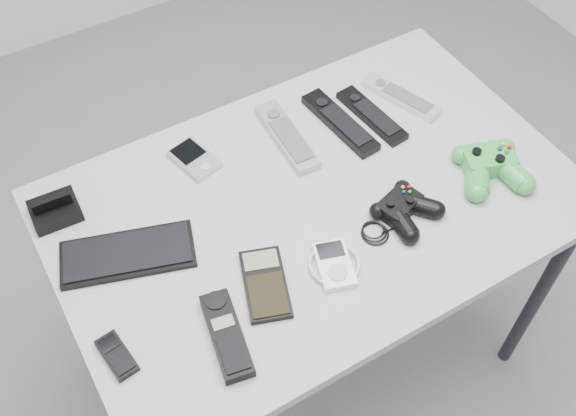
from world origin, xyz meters
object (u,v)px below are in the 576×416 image
pda_keyboard (128,254)px  calculator (265,284)px  controller_green (491,165)px  remote_black_b (372,115)px  desk (314,218)px  cordless_handset (227,335)px  remote_silver_a (287,136)px  remote_silver_b (401,97)px  pda (194,159)px  mp3_player (334,264)px  mobile_phone (117,355)px  remote_black_a (340,122)px  controller_black (404,208)px

pda_keyboard → calculator: (0.20, -0.19, -0.00)m
controller_green → pda_keyboard: bearing=-174.6°
remote_black_b → desk: bearing=-155.4°
pda_keyboard → cordless_handset: cordless_handset is taller
remote_silver_a → pda_keyboard: bearing=-161.9°
remote_silver_a → remote_silver_b: bearing=-1.4°
calculator → desk: bearing=53.4°
pda → remote_black_b: 0.42m
pda_keyboard → mp3_player: 0.40m
controller_green → mobile_phone: bearing=-160.4°
pda → remote_black_a: bearing=-25.4°
pda → controller_green: size_ratio=0.68×
remote_black_a → pda: bearing=162.8°
remote_silver_a → cordless_handset: cordless_handset is taller
remote_silver_a → mp3_player: remote_silver_a is taller
pda → mp3_player: size_ratio=1.02×
remote_silver_b → pda: bearing=153.0°
mobile_phone → cordless_handset: bearing=-26.6°
pda → remote_silver_b: remote_silver_b is taller
remote_black_a → remote_silver_b: size_ratio=1.14×
pda_keyboard → remote_black_b: 0.63m
desk → remote_black_b: 0.28m
controller_black → remote_black_b: bearing=52.4°
remote_black_a → cordless_handset: cordless_handset is taller
remote_black_b → mp3_player: (-0.29, -0.30, 0.00)m
remote_silver_b → controller_black: controller_black is taller
remote_silver_a → controller_black: bearing=-68.6°
pda_keyboard → controller_green: size_ratio=1.60×
pda_keyboard → remote_silver_b: remote_silver_b is taller
mobile_phone → cordless_handset: size_ratio=0.53×
remote_black_a → controller_black: size_ratio=1.06×
mobile_phone → pda_keyboard: bearing=55.6°
cordless_handset → remote_black_a: bearing=47.3°
mobile_phone → calculator: bearing=-8.0°
pda → controller_black: size_ratio=0.51×
pda_keyboard → remote_black_a: remote_black_a is taller
remote_black_a → controller_black: (-0.03, -0.28, 0.01)m
mp3_player → controller_black: size_ratio=0.50×
remote_silver_b → mobile_phone: (-0.82, -0.28, -0.00)m
remote_black_a → cordless_handset: bearing=-149.0°
cordless_handset → mp3_player: cordless_handset is taller
remote_black_a → desk: bearing=-141.6°
pda_keyboard → remote_silver_a: remote_silver_a is taller
pda → remote_silver_b: bearing=-21.6°
mp3_player → controller_black: bearing=28.7°
remote_silver_b → remote_black_b: bearing=170.1°
mobile_phone → pda: bearing=40.6°
remote_black_a → mobile_phone: bearing=-162.1°
remote_silver_a → controller_green: bearing=-39.9°
remote_silver_a → remote_silver_b: remote_silver_a is taller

